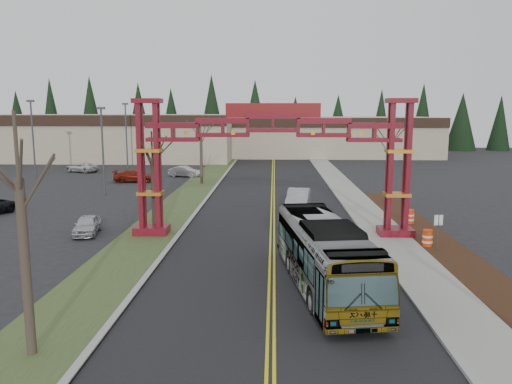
{
  "coord_description": "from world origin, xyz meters",
  "views": [
    {
      "loc": [
        0.07,
        -13.92,
        8.11
      ],
      "look_at": [
        -0.98,
        15.3,
        3.35
      ],
      "focal_mm": 35.0,
      "sensor_mm": 36.0,
      "label": 1
    }
  ],
  "objects_px": {
    "light_pole_mid": "(33,133)",
    "light_pole_far": "(126,131)",
    "retail_building_east": "(327,136)",
    "parked_car_mid_a": "(135,176)",
    "gateway_arch": "(273,145)",
    "street_sign": "(438,225)",
    "retail_building_west": "(101,136)",
    "barrel_mid": "(404,225)",
    "parked_car_far_a": "(185,172)",
    "barrel_north": "(410,217)",
    "bare_tree_median_mid": "(152,161)",
    "barrel_south": "(427,239)",
    "parked_car_near_a": "(87,225)",
    "light_pole_near": "(103,145)",
    "parked_car_far_b": "(82,167)",
    "bare_tree_median_far": "(201,138)",
    "bare_tree_right_far": "(389,141)",
    "silver_sedan": "(298,199)",
    "transit_bus": "(325,254)",
    "bare_tree_median_near": "(19,179)"
  },
  "relations": [
    {
      "from": "bare_tree_median_far",
      "to": "bare_tree_right_far",
      "type": "xyz_separation_m",
      "value": [
        18.0,
        -11.65,
        0.34
      ]
    },
    {
      "from": "light_pole_near",
      "to": "light_pole_mid",
      "type": "distance_m",
      "value": 17.54
    },
    {
      "from": "parked_car_far_a",
      "to": "bare_tree_median_mid",
      "type": "height_order",
      "value": "bare_tree_median_mid"
    },
    {
      "from": "gateway_arch",
      "to": "street_sign",
      "type": "height_order",
      "value": "gateway_arch"
    },
    {
      "from": "bare_tree_right_far",
      "to": "barrel_mid",
      "type": "distance_m",
      "value": 11.3
    },
    {
      "from": "gateway_arch",
      "to": "barrel_mid",
      "type": "xyz_separation_m",
      "value": [
        8.95,
        1.4,
        -5.5
      ]
    },
    {
      "from": "bare_tree_median_far",
      "to": "barrel_south",
      "type": "relative_size",
      "value": 6.65
    },
    {
      "from": "barrel_north",
      "to": "light_pole_far",
      "type": "bearing_deg",
      "value": 131.3
    },
    {
      "from": "retail_building_east",
      "to": "light_pole_near",
      "type": "relative_size",
      "value": 4.48
    },
    {
      "from": "barrel_north",
      "to": "parked_car_far_a",
      "type": "bearing_deg",
      "value": 128.96
    },
    {
      "from": "light_pole_mid",
      "to": "light_pole_far",
      "type": "height_order",
      "value": "light_pole_mid"
    },
    {
      "from": "bare_tree_median_mid",
      "to": "bare_tree_right_far",
      "type": "xyz_separation_m",
      "value": [
        18.0,
        10.63,
        0.74
      ]
    },
    {
      "from": "retail_building_west",
      "to": "barrel_mid",
      "type": "xyz_separation_m",
      "value": [
        38.95,
        -52.56,
        -3.28
      ]
    },
    {
      "from": "gateway_arch",
      "to": "light_pole_mid",
      "type": "xyz_separation_m",
      "value": [
        -29.13,
        27.69,
        -0.53
      ]
    },
    {
      "from": "retail_building_east",
      "to": "bare_tree_right_far",
      "type": "bearing_deg",
      "value": -90.0
    },
    {
      "from": "barrel_mid",
      "to": "barrel_north",
      "type": "bearing_deg",
      "value": 66.84
    },
    {
      "from": "light_pole_mid",
      "to": "barrel_mid",
      "type": "relative_size",
      "value": 9.81
    },
    {
      "from": "light_pole_mid",
      "to": "barrel_north",
      "type": "relative_size",
      "value": 8.48
    },
    {
      "from": "bare_tree_median_far",
      "to": "barrel_north",
      "type": "xyz_separation_m",
      "value": [
        17.88,
        -19.52,
        -4.66
      ]
    },
    {
      "from": "parked_car_near_a",
      "to": "barrel_north",
      "type": "height_order",
      "value": "parked_car_near_a"
    },
    {
      "from": "transit_bus",
      "to": "parked_car_far_b",
      "type": "distance_m",
      "value": 51.71
    },
    {
      "from": "parked_car_far_a",
      "to": "street_sign",
      "type": "distance_m",
      "value": 38.81
    },
    {
      "from": "bare_tree_right_far",
      "to": "parked_car_far_a",
      "type": "bearing_deg",
      "value": 139.49
    },
    {
      "from": "light_pole_far",
      "to": "barrel_south",
      "type": "bearing_deg",
      "value": -53.77
    },
    {
      "from": "bare_tree_median_mid",
      "to": "bare_tree_right_far",
      "type": "bearing_deg",
      "value": 30.56
    },
    {
      "from": "retail_building_west",
      "to": "silver_sedan",
      "type": "relative_size",
      "value": 9.05
    },
    {
      "from": "parked_car_near_a",
      "to": "gateway_arch",
      "type": "bearing_deg",
      "value": -10.17
    },
    {
      "from": "retail_building_east",
      "to": "parked_car_mid_a",
      "type": "relative_size",
      "value": 7.97
    },
    {
      "from": "parked_car_far_a",
      "to": "parked_car_far_b",
      "type": "distance_m",
      "value": 15.38
    },
    {
      "from": "gateway_arch",
      "to": "street_sign",
      "type": "xyz_separation_m",
      "value": [
        9.57,
        -3.51,
        -4.4
      ]
    },
    {
      "from": "light_pole_near",
      "to": "street_sign",
      "type": "xyz_separation_m",
      "value": [
        26.01,
        -19.11,
        -3.32
      ]
    },
    {
      "from": "bare_tree_median_near",
      "to": "barrel_mid",
      "type": "relative_size",
      "value": 8.47
    },
    {
      "from": "transit_bus",
      "to": "bare_tree_right_far",
      "type": "distance_m",
      "value": 22.72
    },
    {
      "from": "light_pole_far",
      "to": "street_sign",
      "type": "relative_size",
      "value": 4.18
    },
    {
      "from": "bare_tree_median_mid",
      "to": "bare_tree_median_far",
      "type": "xyz_separation_m",
      "value": [
        0.0,
        22.28,
        0.39
      ]
    },
    {
      "from": "bare_tree_median_mid",
      "to": "barrel_south",
      "type": "height_order",
      "value": "bare_tree_median_mid"
    },
    {
      "from": "light_pole_mid",
      "to": "barrel_mid",
      "type": "height_order",
      "value": "light_pole_mid"
    },
    {
      "from": "transit_bus",
      "to": "light_pole_near",
      "type": "relative_size",
      "value": 1.34
    },
    {
      "from": "retail_building_east",
      "to": "parked_car_far_a",
      "type": "xyz_separation_m",
      "value": [
        -21.0,
        -32.57,
        -2.85
      ]
    },
    {
      "from": "parked_car_near_a",
      "to": "retail_building_west",
      "type": "bearing_deg",
      "value": 97.96
    },
    {
      "from": "retail_building_west",
      "to": "bare_tree_right_far",
      "type": "relative_size",
      "value": 6.03
    },
    {
      "from": "barrel_mid",
      "to": "barrel_north",
      "type": "distance_m",
      "value": 2.36
    },
    {
      "from": "silver_sedan",
      "to": "bare_tree_right_far",
      "type": "bearing_deg",
      "value": 23.43
    },
    {
      "from": "parked_car_mid_a",
      "to": "light_pole_near",
      "type": "bearing_deg",
      "value": 171.79
    },
    {
      "from": "bare_tree_median_mid",
      "to": "barrel_north",
      "type": "bearing_deg",
      "value": 8.77
    },
    {
      "from": "transit_bus",
      "to": "light_pole_far",
      "type": "xyz_separation_m",
      "value": [
        -23.39,
        48.28,
        3.75
      ]
    },
    {
      "from": "bare_tree_median_near",
      "to": "light_pole_mid",
      "type": "height_order",
      "value": "light_pole_mid"
    },
    {
      "from": "light_pole_near",
      "to": "barrel_mid",
      "type": "distance_m",
      "value": 29.42
    },
    {
      "from": "retail_building_east",
      "to": "parked_car_far_b",
      "type": "relative_size",
      "value": 8.25
    },
    {
      "from": "retail_building_east",
      "to": "parked_car_far_a",
      "type": "relative_size",
      "value": 9.46
    }
  ]
}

